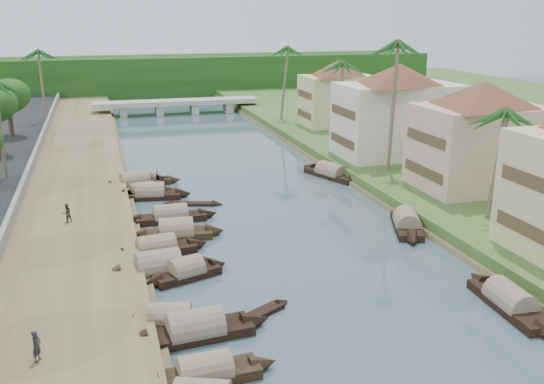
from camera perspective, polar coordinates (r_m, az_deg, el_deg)
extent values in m
plane|color=#3D515C|center=(38.76, 5.22, -8.95)|extent=(220.00, 220.00, 0.00)
cube|color=brown|center=(55.06, -18.46, -1.53)|extent=(10.00, 180.00, 0.80)
cube|color=#335321|center=(63.56, 14.78, 1.31)|extent=(16.00, 180.00, 1.20)
cube|color=gray|center=(55.18, -22.89, -0.92)|extent=(0.40, 180.00, 1.10)
cube|color=#183B10|center=(128.82, -10.38, 10.55)|extent=(120.00, 4.00, 8.00)
cube|color=#183B10|center=(133.77, -10.61, 10.74)|extent=(120.00, 4.00, 8.00)
cube|color=#183B10|center=(138.73, -10.82, 10.93)|extent=(120.00, 4.00, 8.00)
cube|color=#A0A096|center=(106.35, -8.99, 8.34)|extent=(28.00, 4.00, 0.80)
cube|color=#A0A096|center=(105.79, -13.84, 7.42)|extent=(1.20, 3.50, 1.80)
cube|color=#A0A096|center=(106.19, -10.58, 7.65)|extent=(1.20, 3.50, 1.80)
cube|color=#A0A096|center=(106.92, -7.36, 7.85)|extent=(1.20, 3.50, 1.80)
cube|color=#A0A096|center=(107.98, -4.18, 8.02)|extent=(1.20, 3.50, 1.80)
cube|color=#4B3923|center=(42.25, 23.00, -3.38)|extent=(0.10, 6.40, 0.90)
cube|color=#4B3923|center=(41.35, 23.49, 0.80)|extent=(0.10, 6.40, 0.90)
cube|color=#D5A896|center=(58.23, 18.91, 4.02)|extent=(11.00, 8.00, 7.50)
pyramid|color=brown|center=(57.46, 19.36, 8.74)|extent=(14.11, 14.11, 2.20)
cube|color=#4B3923|center=(55.70, 14.03, 1.90)|extent=(0.10, 6.40, 0.90)
cube|color=#4B3923|center=(55.05, 14.25, 4.92)|extent=(0.10, 6.40, 0.90)
cube|color=beige|center=(69.42, 11.71, 6.65)|extent=(13.00, 8.00, 8.00)
pyramid|color=brown|center=(68.77, 11.96, 10.84)|extent=(15.59, 15.59, 2.20)
cube|color=#4B3923|center=(67.02, 6.62, 4.80)|extent=(0.10, 6.40, 0.90)
cube|color=#4B3923|center=(66.46, 6.71, 7.50)|extent=(0.10, 6.40, 0.90)
cube|color=tan|center=(87.85, 6.22, 8.55)|extent=(10.00, 7.00, 7.00)
pyramid|color=brown|center=(87.35, 6.32, 11.54)|extent=(12.62, 12.62, 2.20)
cube|color=#4B3923|center=(86.34, 3.06, 7.31)|extent=(0.10, 5.60, 0.90)
cube|color=#4B3923|center=(85.94, 3.08, 9.16)|extent=(0.10, 5.60, 0.90)
cube|color=black|center=(29.83, -6.30, -16.96)|extent=(5.31, 1.97, 0.70)
cone|color=black|center=(30.45, -0.80, -15.90)|extent=(1.59, 1.56, 1.63)
cylinder|color=#95785E|center=(29.62, -6.32, -16.34)|extent=(4.09, 1.95, 1.69)
cube|color=black|center=(33.30, -7.20, -13.15)|extent=(6.29, 2.53, 0.70)
cone|color=black|center=(34.11, -1.54, -12.10)|extent=(1.92, 1.92, 1.96)
cone|color=black|center=(32.74, -13.16, -13.88)|extent=(1.92, 1.92, 1.96)
cylinder|color=gray|center=(33.11, -7.23, -12.58)|extent=(4.86, 2.47, 2.04)
cube|color=black|center=(34.49, -9.51, -12.15)|extent=(5.02, 2.62, 0.70)
cone|color=black|center=(34.27, -4.99, -12.02)|extent=(1.67, 1.73, 1.61)
cone|color=black|center=(34.83, -13.97, -11.98)|extent=(1.67, 1.73, 1.61)
cylinder|color=#95785E|center=(34.31, -9.54, -11.59)|extent=(3.93, 2.44, 1.69)
cube|color=black|center=(40.22, -8.07, -7.76)|extent=(4.73, 3.09, 0.70)
cone|color=black|center=(41.26, -5.04, -6.89)|extent=(1.75, 1.88, 1.67)
cone|color=black|center=(39.23, -11.27, -8.44)|extent=(1.75, 1.88, 1.67)
cylinder|color=#95785E|center=(40.06, -8.09, -7.27)|extent=(3.77, 2.80, 1.77)
cube|color=black|center=(41.05, -10.61, -7.37)|extent=(6.19, 2.76, 0.70)
cone|color=black|center=(41.71, -6.10, -6.66)|extent=(1.94, 2.10, 2.12)
cone|color=black|center=(40.59, -15.26, -7.85)|extent=(1.94, 2.10, 2.12)
cylinder|color=gray|center=(40.90, -10.64, -6.88)|extent=(4.79, 2.70, 2.23)
cube|color=black|center=(44.28, -10.80, -5.58)|extent=(5.79, 2.55, 0.70)
cone|color=black|center=(44.99, -6.95, -4.93)|extent=(1.82, 1.80, 1.77)
cone|color=black|center=(43.72, -14.78, -6.02)|extent=(1.82, 1.80, 1.77)
cylinder|color=#95785E|center=(44.14, -10.82, -5.12)|extent=(4.49, 2.43, 1.83)
cube|color=black|center=(47.23, -8.99, -4.07)|extent=(5.55, 2.40, 0.70)
cone|color=black|center=(47.42, -5.35, -3.74)|extent=(1.72, 1.93, 1.99)
cone|color=black|center=(47.18, -12.65, -4.19)|extent=(1.72, 1.93, 1.99)
cylinder|color=#95785E|center=(47.10, -9.01, -3.63)|extent=(4.28, 2.39, 2.10)
cube|color=black|center=(51.05, -9.51, -2.51)|extent=(5.82, 1.81, 0.70)
cone|color=black|center=(51.49, -5.96, -2.11)|extent=(1.67, 1.58, 1.74)
cone|color=black|center=(50.76, -13.11, -2.74)|extent=(1.67, 1.58, 1.74)
cylinder|color=gray|center=(50.93, -9.53, -2.11)|extent=(4.45, 1.86, 1.79)
cube|color=black|center=(58.48, -12.06, -0.21)|extent=(4.87, 2.26, 0.70)
cone|color=black|center=(59.06, -9.62, 0.17)|extent=(1.55, 1.58, 1.53)
cone|color=black|center=(57.96, -14.56, -0.44)|extent=(1.55, 1.58, 1.53)
cylinder|color=#95785E|center=(58.38, -12.08, 0.15)|extent=(3.78, 2.15, 1.60)
cube|color=black|center=(57.69, -11.37, -0.40)|extent=(5.82, 2.80, 0.70)
cone|color=black|center=(57.48, -8.29, -0.22)|extent=(1.88, 1.96, 1.90)
cone|color=black|center=(58.02, -14.42, -0.42)|extent=(1.88, 1.96, 1.90)
cylinder|color=#95785E|center=(57.58, -11.39, -0.03)|extent=(4.53, 2.66, 1.99)
cube|color=black|center=(62.98, -11.93, 0.99)|extent=(5.67, 2.75, 0.70)
cone|color=black|center=(62.54, -9.19, 1.10)|extent=(1.82, 1.69, 1.55)
cone|color=black|center=(63.53, -14.64, 1.02)|extent=(1.82, 1.69, 1.55)
cylinder|color=gray|center=(62.88, -11.95, 1.32)|extent=(4.43, 2.51, 1.58)
cube|color=black|center=(61.90, -12.75, 0.67)|extent=(6.00, 3.01, 0.70)
cone|color=black|center=(62.74, -9.96, 1.12)|extent=(1.97, 1.98, 1.86)
cone|color=black|center=(61.17, -15.63, 0.35)|extent=(1.97, 1.98, 1.86)
cylinder|color=#95785E|center=(61.80, -12.78, 1.01)|extent=(4.69, 2.80, 1.94)
cube|color=black|center=(38.50, 21.46, -9.96)|extent=(2.24, 6.59, 0.70)
cone|color=black|center=(41.18, 18.72, -7.80)|extent=(1.77, 1.94, 1.87)
cylinder|color=gray|center=(38.34, 21.52, -9.45)|extent=(2.22, 5.07, 1.92)
cube|color=black|center=(49.73, 12.56, -3.20)|extent=(3.97, 6.41, 0.70)
cone|color=black|center=(52.89, 12.08, -1.89)|extent=(2.26, 2.26, 1.95)
cone|color=black|center=(46.54, 13.11, -4.51)|extent=(2.26, 2.26, 1.95)
cylinder|color=gray|center=(49.61, 12.59, -2.79)|extent=(3.54, 5.09, 2.02)
cube|color=black|center=(64.14, 5.63, 1.55)|extent=(4.30, 7.05, 0.70)
cone|color=black|center=(66.83, 3.42, 2.28)|extent=(2.34, 2.44, 1.97)
cone|color=black|center=(61.52, 8.02, 0.90)|extent=(2.34, 2.44, 1.97)
cylinder|color=gray|center=(64.04, 5.64, 1.88)|extent=(3.78, 5.58, 2.03)
cube|color=black|center=(35.13, -1.41, -11.53)|extent=(3.70, 2.61, 0.35)
cone|color=black|center=(36.48, 1.02, -10.41)|extent=(1.24, 1.20, 0.84)
cone|color=black|center=(33.86, -4.04, -12.71)|extent=(1.24, 1.20, 0.84)
cube|color=black|center=(55.03, -7.49, -1.14)|extent=(4.15, 1.95, 0.35)
cone|color=black|center=(54.75, -5.11, -1.15)|extent=(1.21, 1.08, 0.82)
cone|color=black|center=(55.39, -9.85, -1.13)|extent=(1.21, 1.08, 0.82)
cylinder|color=#73634D|center=(49.68, 20.20, 2.43)|extent=(1.22, 0.36, 8.42)
sphere|color=#1C541D|center=(48.93, 20.67, 7.03)|extent=(3.20, 3.20, 3.20)
cylinder|color=#73634D|center=(61.68, 11.23, 7.81)|extent=(0.72, 0.36, 12.95)
sphere|color=#1C541D|center=(61.09, 11.56, 13.58)|extent=(3.20, 3.20, 3.20)
cylinder|color=#73634D|center=(76.44, 6.46, 8.46)|extent=(0.55, 0.36, 9.85)
sphere|color=#1C541D|center=(75.94, 6.57, 11.99)|extent=(3.20, 3.20, 3.20)
cylinder|color=#73634D|center=(62.65, -24.18, 5.27)|extent=(0.40, 0.36, 9.22)
cylinder|color=#73634D|center=(92.56, 1.01, 10.20)|extent=(1.44, 0.36, 10.70)
sphere|color=#1C541D|center=(92.15, 1.02, 13.38)|extent=(3.20, 3.20, 3.20)
cylinder|color=#73634D|center=(95.18, -20.78, 9.30)|extent=(0.53, 0.36, 10.21)
sphere|color=#1C541D|center=(94.79, -21.08, 12.23)|extent=(3.20, 3.20, 3.20)
cylinder|color=#423725|center=(85.35, -23.39, 5.99)|extent=(0.60, 0.60, 3.48)
ellipsoid|color=#183B10|center=(84.89, -23.64, 8.20)|extent=(5.05, 5.05, 4.15)
cylinder|color=#423725|center=(73.35, 14.62, 5.20)|extent=(0.60, 0.60, 3.63)
ellipsoid|color=#183B10|center=(72.79, 14.81, 7.87)|extent=(4.24, 4.24, 3.49)
imported|color=#25252D|center=(31.35, -21.28, -13.35)|extent=(0.59, 0.68, 1.56)
imported|color=#363426|center=(50.21, -18.76, -1.88)|extent=(0.93, 0.89, 1.51)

